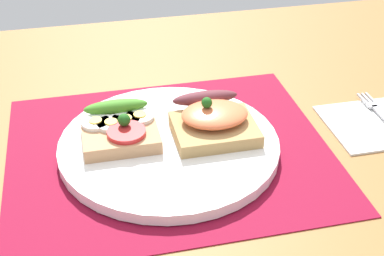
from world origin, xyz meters
TOP-DOWN VIEW (x-y plane):
  - ground_plane at (0.00, 0.00)cm, footprint 120.00×90.00cm
  - placemat at (0.00, 0.00)cm, footprint 40.71×34.56cm
  - plate at (0.00, 0.00)cm, footprint 27.97×27.97cm
  - sandwich_egg_tomato at (-5.89, 1.98)cm, footprint 9.46×9.14cm
  - sandwich_salmon at (6.00, 1.11)cm, footprint 10.44×10.00cm
  - napkin at (29.65, 0.30)cm, footprint 14.80×12.09cm
  - fork at (30.48, 0.48)cm, footprint 1.62×14.36cm

SIDE VIEW (x-z plane):
  - ground_plane at x=0.00cm, z-range -3.20..0.00cm
  - placemat at x=0.00cm, z-range 0.00..0.30cm
  - napkin at x=29.65cm, z-range 0.00..0.60cm
  - fork at x=30.48cm, z-range 0.60..0.92cm
  - plate at x=0.00cm, z-range 0.30..1.72cm
  - sandwich_egg_tomato at x=-5.89cm, z-range 1.19..5.17cm
  - sandwich_salmon at x=6.00cm, z-range 0.97..5.99cm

